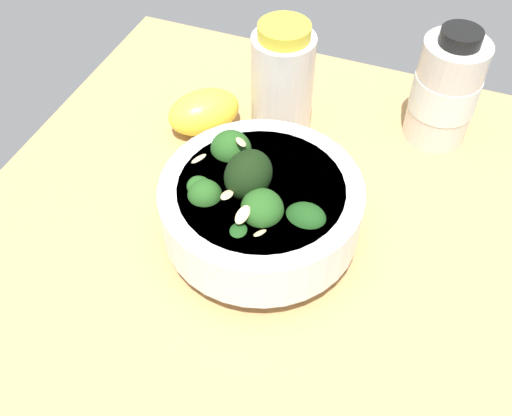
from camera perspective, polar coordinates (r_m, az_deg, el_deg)
name	(u,v)px	position (r cm, az deg, el deg)	size (l,w,h in cm)	color
ground_plane	(268,230)	(60.12, 1.18, -2.17)	(58.75, 58.75, 3.03)	tan
bowl_of_broccoli	(255,204)	(54.21, -0.12, 0.38)	(18.45, 18.45, 11.27)	white
lemon_wedge	(204,112)	(67.48, -5.03, 9.20)	(8.27, 5.54, 4.77)	yellow
bottle_tall	(282,84)	(64.34, 2.53, 11.84)	(6.65, 6.65, 13.58)	beige
bottle_short	(445,90)	(67.38, 17.76, 10.77)	(7.06, 7.06, 13.22)	beige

